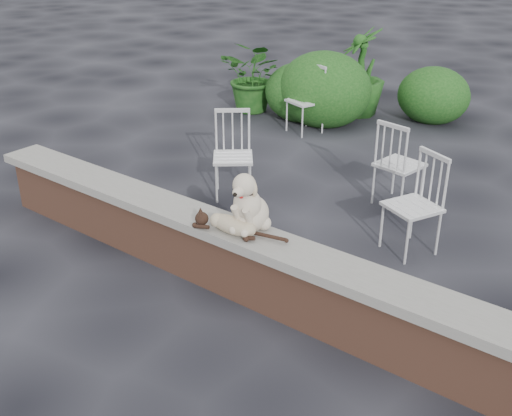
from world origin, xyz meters
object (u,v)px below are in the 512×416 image
Objects in this scene: dog at (251,199)px; chair_c at (400,163)px; cat at (231,224)px; chair_b at (305,100)px; chair_a at (233,156)px; chair_d at (413,205)px; potted_plant_a at (255,76)px; potted_plant_b at (361,72)px.

chair_c is (0.20, 2.28, -0.37)m from dog.
chair_b reaches higher than cat.
chair_a reaches higher than cat.
chair_d is at bearing 53.09° from cat.
chair_d is at bearing -21.76° from chair_b.
chair_d is 0.85× the size of potted_plant_a.
chair_d is at bearing -34.42° from potted_plant_a.
potted_plant_a is at bearing 118.26° from dog.
chair_a is 0.85× the size of potted_plant_a.
cat is 4.22m from chair_b.
chair_a is 3.18m from potted_plant_a.
dog is at bearing -85.57° from chair_a.
chair_d is (0.82, 1.56, -0.19)m from cat.
potted_plant_a is at bearing 170.61° from chair_d.
chair_c is at bearing -53.54° from potted_plant_b.
chair_b is 0.71× the size of potted_plant_b.
chair_a is (-1.32, 1.37, -0.37)m from dog.
dog is 4.14m from chair_b.
chair_a is 1.00× the size of chair_c.
cat is 0.85× the size of potted_plant_a.
chair_a is at bearing 120.13° from cat.
cat is at bearing -71.97° from potted_plant_b.
dog is at bearing -92.75° from chair_d.
potted_plant_b is (0.19, 1.21, 0.19)m from chair_b.
chair_b is at bearing 108.35° from dog.
potted_plant_b is at bearing 99.89° from chair_b.
dog is at bearing -70.61° from potted_plant_b.
potted_plant_b is (-0.39, 3.50, 0.19)m from chair_a.
chair_b is (-2.10, 1.38, 0.00)m from chair_c.
chair_c is at bearing 147.06° from chair_d.
chair_d is 1.02m from chair_c.
cat is 0.72× the size of potted_plant_b.
chair_d is at bearing 53.12° from dog.
potted_plant_a is (-1.75, 2.66, 0.08)m from chair_a.
chair_b is 1.24m from potted_plant_b.
potted_plant_a reaches higher than chair_d.
potted_plant_b is at bearing -43.91° from chair_c.
cat is 5.28m from potted_plant_b.
dog is at bearing -43.94° from chair_b.
potted_plant_b is (-1.71, 4.87, -0.18)m from dog.
cat is (-0.08, -0.15, -0.18)m from dog.
dog is 5.16m from potted_plant_b.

